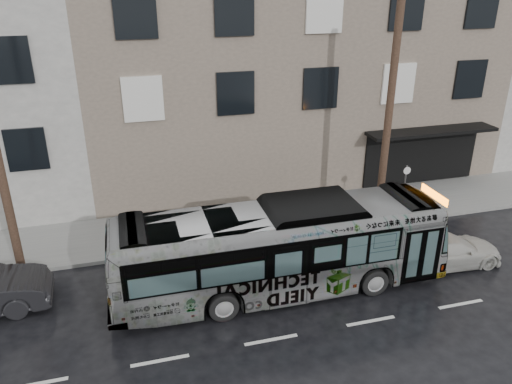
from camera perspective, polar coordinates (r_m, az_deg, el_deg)
ground at (r=17.05m, az=-0.78°, el=-11.31°), size 120.00×120.00×0.00m
sidewalk at (r=21.11m, az=-4.19°, el=-3.75°), size 90.00×3.60×0.15m
building_taupe at (r=27.90m, az=2.53°, el=14.83°), size 20.00×12.00×11.00m
utility_pole_front at (r=20.24m, az=14.90°, el=8.21°), size 0.30×0.30×9.00m
sign_post at (r=21.85m, az=16.52°, el=-0.04°), size 0.06×0.06×2.40m
bus at (r=16.40m, az=2.71°, el=-6.49°), size 11.09×2.63×3.09m
white_sedan at (r=19.47m, az=21.01°, el=-6.23°), size 4.09×1.78×1.17m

